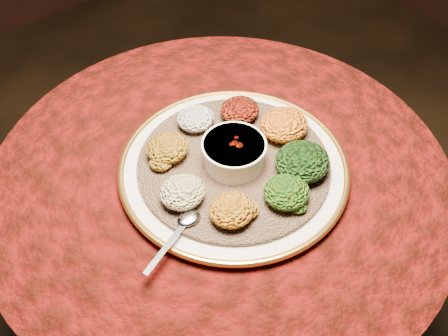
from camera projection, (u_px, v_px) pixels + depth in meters
table at (221, 220)px, 1.17m from camera, size 0.96×0.96×0.73m
platter at (234, 167)px, 1.02m from camera, size 0.48×0.48×0.02m
injera at (234, 164)px, 1.01m from camera, size 0.42×0.42×0.01m
stew_bowl at (234, 152)px, 0.98m from camera, size 0.13×0.13×0.05m
spoon at (186, 222)px, 0.90m from camera, size 0.15×0.07×0.01m
portion_ayib at (196, 118)px, 1.06m from camera, size 0.08×0.08×0.04m
portion_kitfo at (240, 110)px, 1.08m from camera, size 0.09×0.08×0.04m
portion_tikil at (284, 125)px, 1.04m from camera, size 0.10×0.10×0.05m
portion_gomen at (302, 162)px, 0.97m from camera, size 0.11×0.10×0.05m
portion_mixveg at (286, 192)px, 0.93m from camera, size 0.09×0.08×0.04m
portion_kik at (232, 210)px, 0.90m from camera, size 0.08×0.08×0.04m
portion_timatim at (182, 192)px, 0.93m from camera, size 0.09×0.08×0.04m
portion_shiro at (167, 148)px, 1.00m from camera, size 0.09×0.08×0.04m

